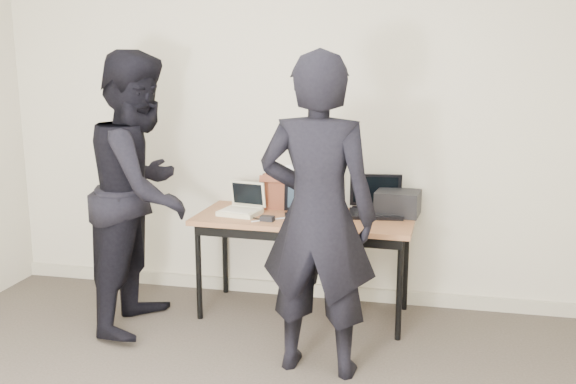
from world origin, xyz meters
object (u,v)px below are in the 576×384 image
(laptop_center, at_px, (311,209))
(equipment_box, at_px, (398,203))
(desk, at_px, (304,225))
(person_typist, at_px, (318,216))
(laptop_beige, at_px, (242,208))
(person_observer, at_px, (142,191))
(leather_satchel, at_px, (286,191))
(laptop_right, at_px, (376,205))

(laptop_center, relative_size, equipment_box, 1.45)
(desk, distance_m, equipment_box, 0.67)
(person_typist, bearing_deg, laptop_beige, -45.30)
(laptop_center, distance_m, person_observer, 1.14)
(leather_satchel, relative_size, person_typist, 0.20)
(desk, height_order, person_typist, person_typist)
(laptop_beige, bearing_deg, leather_satchel, 51.41)
(laptop_center, bearing_deg, equipment_box, 3.43)
(desk, distance_m, laptop_center, 0.13)
(laptop_right, relative_size, leather_satchel, 1.09)
(laptop_right, height_order, leather_satchel, laptop_right)
(laptop_beige, xyz_separation_m, laptop_right, (0.92, 0.20, 0.02))
(laptop_right, height_order, equipment_box, laptop_right)
(equipment_box, bearing_deg, person_observer, -161.71)
(desk, relative_size, equipment_box, 5.14)
(leather_satchel, relative_size, equipment_box, 1.25)
(laptop_beige, distance_m, leather_satchel, 0.36)
(laptop_center, bearing_deg, person_observer, -179.25)
(laptop_center, height_order, person_typist, person_typist)
(leather_satchel, xyz_separation_m, person_typist, (0.41, -1.01, 0.08))
(laptop_beige, height_order, person_observer, person_observer)
(laptop_right, xyz_separation_m, person_typist, (-0.25, -0.98, 0.14))
(equipment_box, bearing_deg, laptop_center, -159.98)
(laptop_right, relative_size, equipment_box, 1.36)
(desk, relative_size, laptop_center, 3.54)
(desk, bearing_deg, laptop_beige, -177.53)
(laptop_center, distance_m, laptop_right, 0.48)
(equipment_box, xyz_separation_m, person_observer, (-1.66, -0.55, 0.12))
(laptop_right, distance_m, equipment_box, 0.16)
(laptop_center, xyz_separation_m, person_typist, (0.18, -0.76, 0.15))
(laptop_right, bearing_deg, laptop_beige, -173.96)
(laptop_beige, height_order, laptop_right, laptop_right)
(person_typist, height_order, person_observer, same)
(laptop_beige, relative_size, laptop_center, 0.72)
(leather_satchel, bearing_deg, person_observer, -148.71)
(laptop_beige, relative_size, laptop_right, 0.77)
(laptop_center, distance_m, leather_satchel, 0.34)
(laptop_beige, distance_m, laptop_right, 0.94)
(desk, height_order, person_observer, person_observer)
(laptop_center, xyz_separation_m, person_observer, (-1.08, -0.34, 0.14))
(equipment_box, height_order, person_observer, person_observer)
(equipment_box, height_order, person_typist, person_typist)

